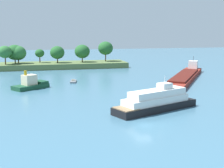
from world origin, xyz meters
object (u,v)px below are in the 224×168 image
(white_riverboat, at_px, (156,101))
(cargo_barge, at_px, (186,76))
(small_motorboat, at_px, (73,81))
(fishing_skiff, at_px, (174,96))
(tugboat, at_px, (31,84))

(white_riverboat, bearing_deg, cargo_barge, 56.02)
(small_motorboat, bearing_deg, cargo_barge, -3.00)
(cargo_barge, bearing_deg, fishing_skiff, -121.45)
(cargo_barge, xyz_separation_m, small_motorboat, (-35.00, 1.83, -0.68))
(fishing_skiff, bearing_deg, small_motorboat, 127.96)
(cargo_barge, xyz_separation_m, tugboat, (-46.87, -5.90, 0.31))
(cargo_barge, bearing_deg, white_riverboat, -123.98)
(fishing_skiff, bearing_deg, cargo_barge, 58.55)
(cargo_barge, height_order, tugboat, cargo_barge)
(cargo_barge, height_order, white_riverboat, white_riverboat)
(tugboat, bearing_deg, cargo_barge, 7.17)
(cargo_barge, distance_m, small_motorboat, 35.06)
(cargo_barge, height_order, small_motorboat, cargo_barge)
(small_motorboat, bearing_deg, fishing_skiff, -52.04)
(fishing_skiff, xyz_separation_m, tugboat, (-32.12, 18.22, 0.97))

